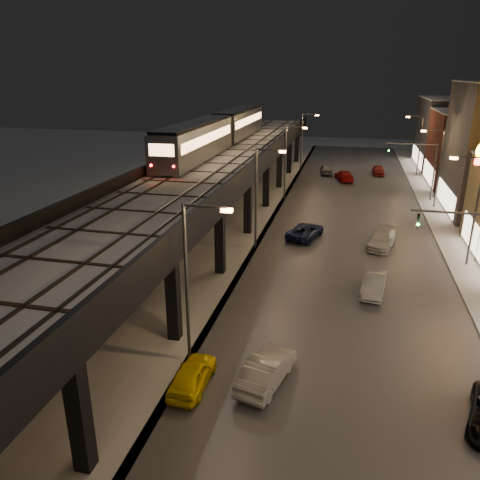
# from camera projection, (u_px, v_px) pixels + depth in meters

# --- Properties ---
(road_surface) EXTENTS (17.00, 120.00, 0.06)m
(road_surface) POSITION_uv_depth(u_px,v_px,m) (349.00, 240.00, 44.15)
(road_surface) COLOR #46474D
(road_surface) RESTS_ON ground
(sidewalk_right) EXTENTS (4.00, 120.00, 0.14)m
(sidewalk_right) POSITION_uv_depth(u_px,v_px,m) (463.00, 249.00, 41.97)
(sidewalk_right) COLOR #9FA1A8
(sidewalk_right) RESTS_ON ground
(under_viaduct_pavement) EXTENTS (11.00, 120.00, 0.06)m
(under_viaduct_pavement) POSITION_uv_depth(u_px,v_px,m) (212.00, 230.00, 47.09)
(under_viaduct_pavement) COLOR #9FA1A8
(under_viaduct_pavement) RESTS_ON ground
(elevated_viaduct) EXTENTS (9.00, 100.00, 6.30)m
(elevated_viaduct) POSITION_uv_depth(u_px,v_px,m) (201.00, 182.00, 42.31)
(elevated_viaduct) COLOR black
(elevated_viaduct) RESTS_ON ground
(viaduct_trackbed) EXTENTS (8.40, 100.00, 0.32)m
(viaduct_trackbed) POSITION_uv_depth(u_px,v_px,m) (201.00, 174.00, 42.17)
(viaduct_trackbed) COLOR #B2B7C1
(viaduct_trackbed) RESTS_ON elevated_viaduct
(viaduct_parapet_streetside) EXTENTS (0.30, 100.00, 1.10)m
(viaduct_parapet_streetside) POSITION_uv_depth(u_px,v_px,m) (248.00, 171.00, 41.09)
(viaduct_parapet_streetside) COLOR black
(viaduct_parapet_streetside) RESTS_ON elevated_viaduct
(viaduct_parapet_far) EXTENTS (0.30, 100.00, 1.10)m
(viaduct_parapet_far) POSITION_uv_depth(u_px,v_px,m) (156.00, 166.00, 42.98)
(viaduct_parapet_far) COLOR black
(viaduct_parapet_far) RESTS_ON elevated_viaduct
(building_e) EXTENTS (12.20, 12.20, 10.16)m
(building_e) POSITION_uv_depth(u_px,v_px,m) (479.00, 150.00, 63.58)
(building_e) COLOR #552219
(building_e) RESTS_ON ground
(building_f) EXTENTS (12.20, 16.20, 11.16)m
(building_f) POSITION_uv_depth(u_px,v_px,m) (459.00, 133.00, 76.22)
(building_f) COLOR #2B2B31
(building_f) RESTS_ON ground
(streetlight_left_1) EXTENTS (2.57, 0.28, 9.00)m
(streetlight_left_1) POSITION_uv_depth(u_px,v_px,m) (191.00, 274.00, 23.98)
(streetlight_left_1) COLOR #38383A
(streetlight_left_1) RESTS_ON ground
(streetlight_left_2) EXTENTS (2.57, 0.28, 9.00)m
(streetlight_left_2) POSITION_uv_depth(u_px,v_px,m) (259.00, 192.00, 40.45)
(streetlight_left_2) COLOR #38383A
(streetlight_left_2) RESTS_ON ground
(streetlight_right_2) EXTENTS (2.56, 0.28, 9.00)m
(streetlight_right_2) POSITION_uv_depth(u_px,v_px,m) (473.00, 204.00, 36.72)
(streetlight_right_2) COLOR #38383A
(streetlight_right_2) RESTS_ON ground
(streetlight_left_3) EXTENTS (2.57, 0.28, 9.00)m
(streetlight_left_3) POSITION_uv_depth(u_px,v_px,m) (288.00, 157.00, 56.93)
(streetlight_left_3) COLOR #38383A
(streetlight_left_3) RESTS_ON ground
(streetlight_right_3) EXTENTS (2.56, 0.28, 9.00)m
(streetlight_right_3) POSITION_uv_depth(u_px,v_px,m) (437.00, 163.00, 53.20)
(streetlight_right_3) COLOR #38383A
(streetlight_right_3) RESTS_ON ground
(streetlight_left_4) EXTENTS (2.57, 0.28, 9.00)m
(streetlight_left_4) POSITION_uv_depth(u_px,v_px,m) (303.00, 138.00, 73.41)
(streetlight_left_4) COLOR #38383A
(streetlight_left_4) RESTS_ON ground
(streetlight_right_4) EXTENTS (2.56, 0.28, 9.00)m
(streetlight_right_4) POSITION_uv_depth(u_px,v_px,m) (419.00, 142.00, 69.68)
(streetlight_right_4) COLOR #38383A
(streetlight_right_4) RESTS_ON ground
(traffic_light_rig_b) EXTENTS (6.10, 0.34, 7.00)m
(traffic_light_rig_b) POSITION_uv_depth(u_px,v_px,m) (425.00, 165.00, 56.39)
(traffic_light_rig_b) COLOR #38383A
(traffic_light_rig_b) RESTS_ON ground
(subway_train) EXTENTS (3.05, 37.38, 3.65)m
(subway_train) POSITION_uv_depth(u_px,v_px,m) (221.00, 130.00, 56.49)
(subway_train) COLOR gray
(subway_train) RESTS_ON viaduct_trackbed
(car_taxi) EXTENTS (1.66, 4.01, 1.36)m
(car_taxi) POSITION_uv_depth(u_px,v_px,m) (193.00, 376.00, 23.42)
(car_taxi) COLOR #F3D101
(car_taxi) RESTS_ON ground
(car_near_white) EXTENTS (2.59, 4.89, 1.53)m
(car_near_white) POSITION_uv_depth(u_px,v_px,m) (266.00, 371.00, 23.66)
(car_near_white) COLOR #9B9B9B
(car_near_white) RESTS_ON ground
(car_mid_silver) EXTENTS (3.61, 5.52, 1.41)m
(car_mid_silver) POSITION_uv_depth(u_px,v_px,m) (305.00, 232.00, 44.50)
(car_mid_silver) COLOR #111639
(car_mid_silver) RESTS_ON ground
(car_mid_dark) EXTENTS (3.21, 5.38, 1.46)m
(car_mid_dark) POSITION_uv_depth(u_px,v_px,m) (344.00, 176.00, 68.15)
(car_mid_dark) COLOR #890806
(car_mid_dark) RESTS_ON ground
(car_far_white) EXTENTS (2.38, 4.70, 1.54)m
(car_far_white) POSITION_uv_depth(u_px,v_px,m) (326.00, 170.00, 72.50)
(car_far_white) COLOR slate
(car_far_white) RESTS_ON ground
(car_onc_silver) EXTENTS (2.02, 4.46, 1.42)m
(car_onc_silver) POSITION_uv_depth(u_px,v_px,m) (373.00, 285.00, 33.35)
(car_onc_silver) COLOR #959698
(car_onc_silver) RESTS_ON ground
(car_onc_white) EXTENTS (3.09, 5.35, 1.46)m
(car_onc_white) POSITION_uv_depth(u_px,v_px,m) (382.00, 240.00, 42.24)
(car_onc_white) COLOR #ACACAC
(car_onc_white) RESTS_ON ground
(car_onc_red) EXTENTS (1.87, 4.30, 1.44)m
(car_onc_red) POSITION_uv_depth(u_px,v_px,m) (378.00, 171.00, 71.94)
(car_onc_red) COLOR maroon
(car_onc_red) RESTS_ON ground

